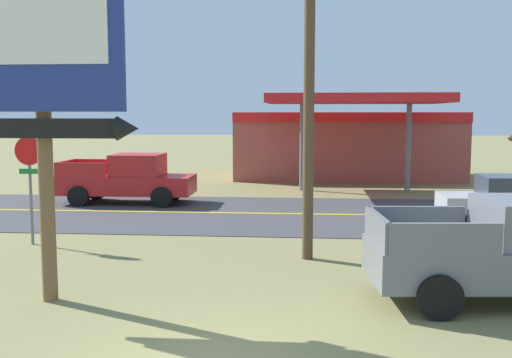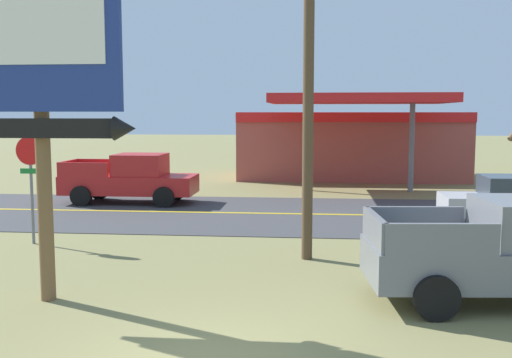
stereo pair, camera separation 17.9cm
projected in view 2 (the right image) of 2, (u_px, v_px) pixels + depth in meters
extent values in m
cube|color=#3D3D3F|center=(270.00, 214.00, 21.03)|extent=(140.00, 8.00, 0.02)
cube|color=gold|center=(270.00, 213.00, 21.03)|extent=(126.00, 0.20, 0.01)
cylinder|color=brown|center=(42.00, 134.00, 11.03)|extent=(0.28, 0.28, 6.35)
cube|color=navy|center=(34.00, 43.00, 10.67)|extent=(3.21, 0.16, 2.47)
cube|color=white|center=(31.00, 25.00, 10.55)|extent=(2.69, 0.03, 1.38)
cube|color=black|center=(38.00, 128.00, 10.84)|extent=(2.88, 0.12, 0.36)
cone|color=black|center=(125.00, 128.00, 10.68)|extent=(0.40, 0.44, 0.44)
cylinder|color=slate|center=(32.00, 204.00, 16.14)|extent=(0.08, 0.08, 2.20)
cylinder|color=red|center=(29.00, 151.00, 15.95)|extent=(0.76, 0.03, 0.76)
cylinder|color=white|center=(30.00, 151.00, 15.97)|extent=(0.80, 0.01, 0.80)
cube|color=#19722D|center=(30.00, 171.00, 16.01)|extent=(0.56, 0.03, 0.14)
cylinder|color=brown|center=(308.00, 82.00, 14.10)|extent=(0.26, 0.26, 8.57)
cube|color=#A84C42|center=(350.00, 145.00, 33.05)|extent=(12.00, 6.00, 3.60)
cube|color=red|center=(354.00, 117.00, 29.86)|extent=(12.00, 0.12, 0.50)
cube|color=red|center=(359.00, 99.00, 26.85)|extent=(8.00, 5.00, 0.40)
cylinder|color=slate|center=(305.00, 145.00, 27.31)|extent=(0.24, 0.24, 4.20)
cylinder|color=slate|center=(412.00, 145.00, 26.85)|extent=(0.24, 0.24, 4.20)
cube|color=slate|center=(507.00, 263.00, 11.13)|extent=(5.35, 2.41, 0.72)
cube|color=slate|center=(414.00, 220.00, 11.99)|extent=(1.95, 0.29, 0.56)
cube|color=slate|center=(442.00, 240.00, 10.16)|extent=(1.95, 0.29, 0.56)
cube|color=slate|center=(375.00, 229.00, 11.08)|extent=(0.28, 1.88, 0.56)
cylinder|color=black|center=(408.00, 268.00, 12.16)|extent=(0.82, 0.35, 0.80)
cylinder|color=black|center=(436.00, 297.00, 10.21)|extent=(0.82, 0.35, 0.80)
cube|color=red|center=(130.00, 184.00, 23.47)|extent=(5.20, 1.96, 0.72)
cube|color=red|center=(141.00, 165.00, 23.34)|extent=(1.90, 1.80, 0.84)
cube|color=#28333D|center=(163.00, 165.00, 23.25)|extent=(0.10, 1.66, 0.71)
cube|color=red|center=(100.00, 166.00, 24.45)|extent=(1.95, 0.12, 0.56)
cube|color=red|center=(83.00, 170.00, 22.63)|extent=(1.95, 0.12, 0.56)
cube|color=red|center=(68.00, 168.00, 23.64)|extent=(0.12, 1.88, 0.56)
cylinder|color=black|center=(176.00, 191.00, 24.32)|extent=(0.80, 0.28, 0.80)
cylinder|color=black|center=(164.00, 197.00, 22.38)|extent=(0.80, 0.28, 0.80)
cylinder|color=black|center=(99.00, 190.00, 24.63)|extent=(0.80, 0.28, 0.80)
cylinder|color=black|center=(81.00, 196.00, 22.69)|extent=(0.80, 0.28, 0.80)
cube|color=#A8AAAF|center=(512.00, 207.00, 18.25)|extent=(4.20, 1.76, 0.72)
cylinder|color=black|center=(476.00, 223.00, 17.54)|extent=(0.64, 0.24, 0.64)
cylinder|color=black|center=(461.00, 213.00, 19.28)|extent=(0.64, 0.24, 0.64)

